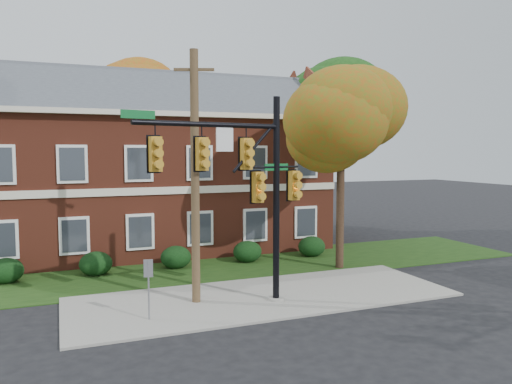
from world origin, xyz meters
name	(u,v)px	position (x,y,z in m)	size (l,w,h in m)	color
ground	(275,306)	(0.00, 0.00, 0.00)	(120.00, 120.00, 0.00)	black
sidewalk	(264,297)	(0.00, 1.00, 0.04)	(14.00, 5.00, 0.08)	gray
grass_strip	(222,268)	(0.00, 6.00, 0.02)	(30.00, 6.00, 0.04)	#193811
apartment_building	(154,158)	(-2.00, 11.95, 4.99)	(18.80, 8.80, 9.74)	maroon
hedge_far_left	(5,271)	(-9.00, 6.70, 0.53)	(1.40, 1.26, 1.05)	black
hedge_left	(96,264)	(-5.50, 6.70, 0.53)	(1.40, 1.26, 1.05)	black
hedge_center	(176,257)	(-2.00, 6.70, 0.53)	(1.40, 1.26, 1.05)	black
hedge_right	(247,252)	(1.50, 6.70, 0.53)	(1.40, 1.26, 1.05)	black
hedge_far_right	(312,246)	(5.00, 6.70, 0.53)	(1.40, 1.26, 1.05)	black
tree_near_right	(347,122)	(5.22, 3.87, 6.67)	(4.50, 4.25, 8.58)	black
tree_right_rear	(327,108)	(9.31, 12.81, 8.12)	(6.30, 5.95, 10.62)	black
tree_far_rear	(152,101)	(-0.66, 19.79, 8.84)	(6.84, 6.46, 11.52)	black
traffic_signal	(245,177)	(-1.08, 0.11, 4.50)	(6.39, 1.47, 7.25)	gray
utility_pole	(195,177)	(-2.50, 1.23, 4.47)	(1.32, 0.57, 8.81)	brown
sign_post	(149,280)	(-4.36, -0.04, 1.35)	(0.29, 0.08, 1.99)	slate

